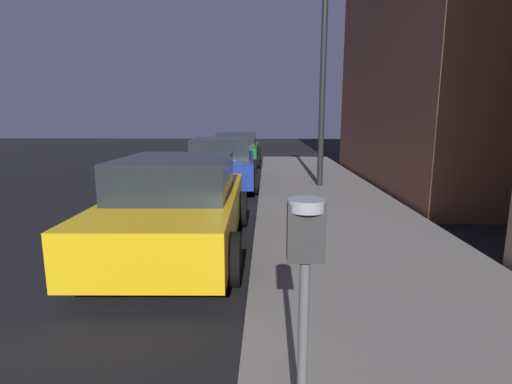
{
  "coord_description": "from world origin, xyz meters",
  "views": [
    {
      "loc": [
        4.2,
        -1.39,
        1.97
      ],
      "look_at": [
        4.1,
        2.12,
        1.31
      ],
      "focal_mm": 26.93,
      "sensor_mm": 36.0,
      "label": 1
    }
  ],
  "objects_px": {
    "car_blue": "(222,162)",
    "car_green": "(237,149)",
    "parking_meter": "(305,266)",
    "street_lamp": "(324,47)",
    "car_yellow_cab": "(178,205)"
  },
  "relations": [
    {
      "from": "car_blue",
      "to": "car_green",
      "type": "distance_m",
      "value": 5.58
    },
    {
      "from": "parking_meter",
      "to": "car_blue",
      "type": "relative_size",
      "value": 0.31
    },
    {
      "from": "car_blue",
      "to": "street_lamp",
      "type": "xyz_separation_m",
      "value": [
        2.84,
        -0.71,
        3.15
      ]
    },
    {
      "from": "parking_meter",
      "to": "car_green",
      "type": "bearing_deg",
      "value": 95.83
    },
    {
      "from": "street_lamp",
      "to": "car_blue",
      "type": "bearing_deg",
      "value": 165.93
    },
    {
      "from": "car_blue",
      "to": "street_lamp",
      "type": "height_order",
      "value": "street_lamp"
    },
    {
      "from": "car_yellow_cab",
      "to": "car_blue",
      "type": "height_order",
      "value": "same"
    },
    {
      "from": "car_yellow_cab",
      "to": "car_blue",
      "type": "bearing_deg",
      "value": 90.01
    },
    {
      "from": "street_lamp",
      "to": "parking_meter",
      "type": "bearing_deg",
      "value": -98.28
    },
    {
      "from": "car_yellow_cab",
      "to": "car_blue",
      "type": "distance_m",
      "value": 5.83
    },
    {
      "from": "parking_meter",
      "to": "car_blue",
      "type": "bearing_deg",
      "value": 99.17
    },
    {
      "from": "street_lamp",
      "to": "car_green",
      "type": "bearing_deg",
      "value": 114.3
    },
    {
      "from": "car_blue",
      "to": "street_lamp",
      "type": "bearing_deg",
      "value": -14.07
    },
    {
      "from": "car_blue",
      "to": "car_green",
      "type": "xyz_separation_m",
      "value": [
        0.0,
        5.58,
        -0.02
      ]
    },
    {
      "from": "parking_meter",
      "to": "car_blue",
      "type": "xyz_separation_m",
      "value": [
        -1.55,
        9.59,
        -0.51
      ]
    }
  ]
}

